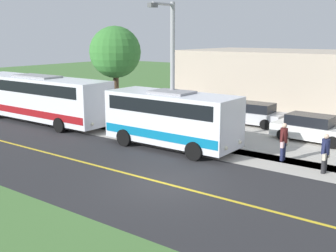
% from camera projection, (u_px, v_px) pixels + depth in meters
% --- Properties ---
extents(ground_plane, '(120.00, 120.00, 0.00)m').
position_uv_depth(ground_plane, '(164.00, 183.00, 16.50)').
color(ground_plane, '#477238').
extents(road_surface, '(8.00, 100.00, 0.01)m').
position_uv_depth(road_surface, '(164.00, 183.00, 16.49)').
color(road_surface, '#28282B').
rests_on(road_surface, ground).
extents(sidewalk, '(2.40, 100.00, 0.01)m').
position_uv_depth(sidewalk, '(228.00, 154.00, 20.57)').
color(sidewalk, '#B2ADA3').
rests_on(sidewalk, ground).
extents(parking_lot_surface, '(14.00, 36.00, 0.01)m').
position_uv_depth(parking_lot_surface, '(332.00, 135.00, 24.47)').
color(parking_lot_surface, '#B2ADA3').
rests_on(parking_lot_surface, ground).
extents(road_centre_line, '(0.16, 100.00, 0.00)m').
position_uv_depth(road_centre_line, '(164.00, 183.00, 16.49)').
color(road_centre_line, gold).
rests_on(road_centre_line, ground).
extents(shuttle_bus_front, '(2.75, 7.20, 2.97)m').
position_uv_depth(shuttle_bus_front, '(172.00, 117.00, 21.44)').
color(shuttle_bus_front, white).
rests_on(shuttle_bus_front, ground).
extents(transit_bus_rear, '(2.77, 11.79, 3.14)m').
position_uv_depth(transit_bus_rear, '(38.00, 96.00, 27.87)').
color(transit_bus_rear, white).
rests_on(transit_bus_rear, ground).
extents(pedestrian_with_bags, '(0.72, 0.34, 1.71)m').
position_uv_depth(pedestrian_with_bags, '(325.00, 152.00, 17.57)').
color(pedestrian_with_bags, '#262628').
rests_on(pedestrian_with_bags, ground).
extents(pedestrian_waiting, '(0.72, 0.34, 1.78)m').
position_uv_depth(pedestrian_waiting, '(284.00, 140.00, 19.33)').
color(pedestrian_waiting, '#1E2347').
rests_on(pedestrian_waiting, ground).
extents(street_light_pole, '(1.97, 0.24, 7.36)m').
position_uv_depth(street_light_pole, '(171.00, 68.00, 21.33)').
color(street_light_pole, '#9E9EA3').
rests_on(street_light_pole, ground).
extents(parked_car_near, '(2.05, 4.42, 1.45)m').
position_uv_depth(parked_car_near, '(252.00, 114.00, 27.22)').
color(parked_car_near, silver).
rests_on(parked_car_near, ground).
extents(parked_car_far, '(2.20, 4.49, 1.45)m').
position_uv_depth(parked_car_far, '(313.00, 129.00, 23.00)').
color(parked_car_far, white).
rests_on(parked_car_far, ground).
extents(tree_curbside, '(3.32, 3.32, 6.33)m').
position_uv_depth(tree_curbside, '(115.00, 53.00, 26.87)').
color(tree_curbside, '#4C3826').
rests_on(tree_curbside, ground).
extents(commercial_building, '(10.00, 22.86, 4.49)m').
position_uv_depth(commercial_building, '(327.00, 80.00, 32.87)').
color(commercial_building, '#B7A893').
rests_on(commercial_building, ground).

